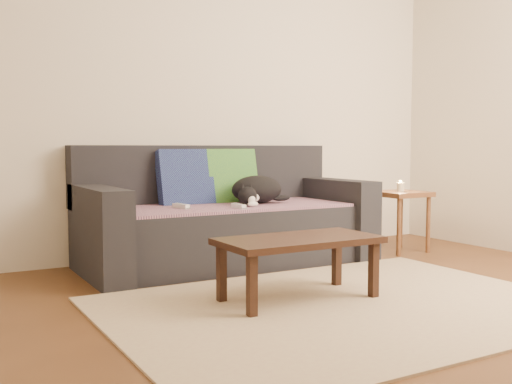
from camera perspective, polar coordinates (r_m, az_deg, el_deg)
ground at (r=3.18m, az=10.17°, el=-11.39°), size 4.50×4.50×0.00m
back_wall at (r=4.79m, az=-5.34°, el=9.58°), size 4.50×0.04×2.60m
sofa at (r=4.42m, az=-2.96°, el=-2.83°), size 2.10×0.94×0.87m
throw_blanket at (r=4.33m, az=-2.41°, el=-1.37°), size 1.66×0.74×0.02m
cushion_navy at (r=4.44m, az=-6.75°, el=1.34°), size 0.41×0.20×0.43m
cushion_green at (r=4.60m, az=-2.41°, el=1.47°), size 0.41×0.19×0.43m
cat at (r=4.42m, az=0.03°, el=0.17°), size 0.48×0.40×0.21m
wii_remote_a at (r=4.12m, az=-7.16°, el=-1.34°), size 0.07×0.15×0.03m
wii_remote_b at (r=4.08m, az=-1.68°, el=-1.35°), size 0.04×0.15×0.03m
side_table at (r=5.04m, az=13.57°, el=-0.93°), size 0.40×0.40×0.50m
candle at (r=5.03m, az=13.60°, el=0.48°), size 0.06×0.06×0.09m
rug at (r=3.29m, az=8.47°, el=-10.72°), size 2.50×1.80×0.01m
coffee_table at (r=3.34m, az=4.10°, el=-5.09°), size 0.90×0.45×0.36m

